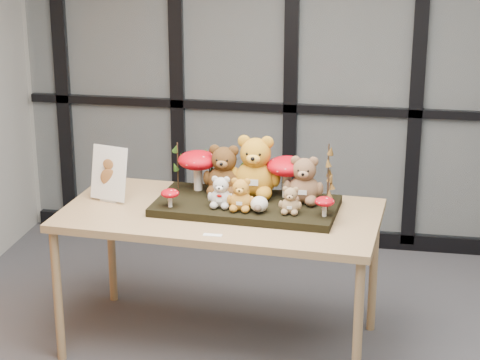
% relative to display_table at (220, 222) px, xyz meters
% --- Properties ---
extents(room_shell, '(5.00, 5.00, 5.00)m').
position_rel_display_table_xyz_m(room_shell, '(0.64, -0.81, 0.91)').
color(room_shell, '#AFADA5').
rests_on(room_shell, floor).
extents(glass_partition, '(4.90, 0.06, 2.78)m').
position_rel_display_table_xyz_m(glass_partition, '(0.64, 1.66, 0.65)').
color(glass_partition, '#2D383F').
rests_on(glass_partition, floor).
extents(display_table, '(1.84, 1.01, 0.84)m').
position_rel_display_table_xyz_m(display_table, '(0.00, 0.00, 0.00)').
color(display_table, '#A47F59').
rests_on(display_table, floor).
extents(diorama_tray, '(1.06, 0.58, 0.04)m').
position_rel_display_table_xyz_m(diorama_tray, '(0.14, 0.06, 0.09)').
color(diorama_tray, black).
rests_on(diorama_tray, display_table).
extents(bear_pooh_yellow, '(0.32, 0.29, 0.39)m').
position_rel_display_table_xyz_m(bear_pooh_yellow, '(0.17, 0.20, 0.30)').
color(bear_pooh_yellow, '#C2831D').
rests_on(bear_pooh_yellow, diorama_tray).
extents(bear_brown_medium, '(0.26, 0.24, 0.32)m').
position_rel_display_table_xyz_m(bear_brown_medium, '(-0.01, 0.19, 0.27)').
color(bear_brown_medium, '#4C2E13').
rests_on(bear_brown_medium, diorama_tray).
extents(bear_tan_back, '(0.24, 0.22, 0.30)m').
position_rel_display_table_xyz_m(bear_tan_back, '(0.46, 0.12, 0.26)').
color(bear_tan_back, brown).
rests_on(bear_tan_back, diorama_tray).
extents(bear_small_yellow, '(0.16, 0.15, 0.20)m').
position_rel_display_table_xyz_m(bear_small_yellow, '(0.13, -0.07, 0.21)').
color(bear_small_yellow, '#C68227').
rests_on(bear_small_yellow, diorama_tray).
extents(bear_white_bow, '(0.16, 0.14, 0.20)m').
position_rel_display_table_xyz_m(bear_white_bow, '(0.01, -0.04, 0.21)').
color(bear_white_bow, beige).
rests_on(bear_white_bow, diorama_tray).
extents(bear_beige_small, '(0.14, 0.12, 0.17)m').
position_rel_display_table_xyz_m(bear_beige_small, '(0.40, -0.07, 0.19)').
color(bear_beige_small, '#9B794F').
rests_on(bear_beige_small, diorama_tray).
extents(plush_cream_hedgehog, '(0.08, 0.07, 0.10)m').
position_rel_display_table_xyz_m(plush_cream_hedgehog, '(0.24, -0.08, 0.16)').
color(plush_cream_hedgehog, silver).
rests_on(plush_cream_hedgehog, diorama_tray).
extents(mushroom_back_left, '(0.23, 0.23, 0.26)m').
position_rel_display_table_xyz_m(mushroom_back_left, '(-0.18, 0.22, 0.24)').
color(mushroom_back_left, '#AC0510').
rests_on(mushroom_back_left, diorama_tray).
extents(mushroom_back_right, '(0.24, 0.24, 0.26)m').
position_rel_display_table_xyz_m(mushroom_back_right, '(0.35, 0.19, 0.24)').
color(mushroom_back_right, '#AC0510').
rests_on(mushroom_back_right, diorama_tray).
extents(mushroom_front_left, '(0.10, 0.10, 0.11)m').
position_rel_display_table_xyz_m(mushroom_front_left, '(-0.27, -0.09, 0.17)').
color(mushroom_front_left, '#AC0510').
rests_on(mushroom_front_left, diorama_tray).
extents(mushroom_front_right, '(0.11, 0.11, 0.12)m').
position_rel_display_table_xyz_m(mushroom_front_right, '(0.59, -0.09, 0.17)').
color(mushroom_front_right, '#AC0510').
rests_on(mushroom_front_right, diorama_tray).
extents(sprig_green_far_left, '(0.05, 0.05, 0.28)m').
position_rel_display_table_xyz_m(sprig_green_far_left, '(-0.30, 0.22, 0.25)').
color(sprig_green_far_left, '#10340B').
rests_on(sprig_green_far_left, diorama_tray).
extents(sprig_green_mid_left, '(0.05, 0.05, 0.24)m').
position_rel_display_table_xyz_m(sprig_green_mid_left, '(-0.12, 0.26, 0.23)').
color(sprig_green_mid_left, '#10340B').
rests_on(sprig_green_mid_left, diorama_tray).
extents(sprig_dry_far_right, '(0.05, 0.05, 0.34)m').
position_rel_display_table_xyz_m(sprig_dry_far_right, '(0.59, 0.14, 0.28)').
color(sprig_dry_far_right, brown).
rests_on(sprig_dry_far_right, diorama_tray).
extents(sprig_dry_mid_right, '(0.05, 0.05, 0.21)m').
position_rel_display_table_xyz_m(sprig_dry_mid_right, '(0.60, 0.00, 0.21)').
color(sprig_dry_mid_right, brown).
rests_on(sprig_dry_mid_right, diorama_tray).
extents(sprig_green_centre, '(0.05, 0.05, 0.25)m').
position_rel_display_table_xyz_m(sprig_green_centre, '(0.10, 0.26, 0.23)').
color(sprig_green_centre, '#10340B').
rests_on(sprig_green_centre, diorama_tray).
extents(sign_holder, '(0.24, 0.13, 0.32)m').
position_rel_display_table_xyz_m(sign_holder, '(-0.67, 0.07, 0.22)').
color(sign_holder, silver).
rests_on(sign_holder, display_table).
extents(label_card, '(0.10, 0.03, 0.00)m').
position_rel_display_table_xyz_m(label_card, '(0.03, -0.36, 0.07)').
color(label_card, white).
rests_on(label_card, display_table).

